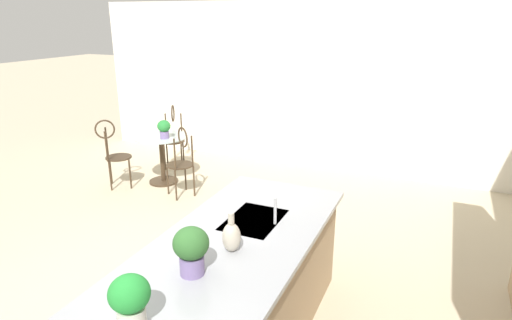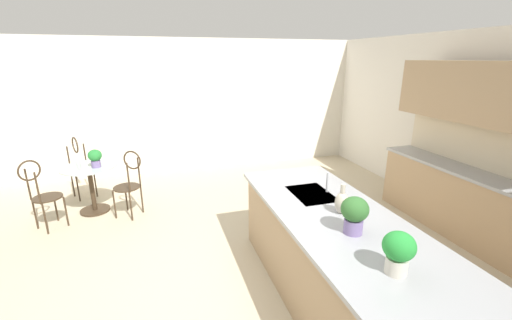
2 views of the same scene
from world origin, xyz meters
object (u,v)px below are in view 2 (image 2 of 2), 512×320
(potted_plant_counter_far, at_px, (399,250))
(potted_plant_counter_near, at_px, (354,213))
(chair_near_window, at_px, (129,181))
(vase_on_counter, at_px, (342,202))
(potted_plant_on_table, at_px, (95,157))
(bistro_table, at_px, (91,185))
(chair_toward_desk, at_px, (42,191))
(chair_by_island, at_px, (80,165))

(potted_plant_counter_far, xyz_separation_m, potted_plant_counter_near, (-0.55, 0.02, 0.01))
(chair_near_window, height_order, vase_on_counter, vase_on_counter)
(potted_plant_on_table, bearing_deg, bistro_table, -119.01)
(bistro_table, height_order, potted_plant_counter_near, potted_plant_counter_near)
(chair_near_window, distance_m, vase_on_counter, 3.24)
(potted_plant_on_table, xyz_separation_m, potted_plant_counter_far, (3.65, 2.38, 0.20))
(chair_toward_desk, distance_m, potted_plant_counter_far, 4.51)
(potted_plant_on_table, relative_size, potted_plant_counter_near, 0.86)
(chair_by_island, distance_m, chair_toward_desk, 1.18)
(chair_toward_desk, bearing_deg, potted_plant_counter_far, 42.71)
(vase_on_counter, bearing_deg, chair_by_island, -140.74)
(potted_plant_counter_near, relative_size, vase_on_counter, 1.11)
(bistro_table, xyz_separation_m, chair_toward_desk, (0.43, -0.54, 0.13))
(potted_plant_on_table, distance_m, vase_on_counter, 3.72)
(bistro_table, distance_m, vase_on_counter, 3.89)
(chair_toward_desk, bearing_deg, bistro_table, 128.50)
(bistro_table, height_order, potted_plant_counter_far, potted_plant_counter_far)
(chair_by_island, bearing_deg, chair_toward_desk, -13.21)
(chair_by_island, bearing_deg, potted_plant_counter_far, 31.95)
(potted_plant_on_table, height_order, vase_on_counter, vase_on_counter)
(potted_plant_on_table, xyz_separation_m, vase_on_counter, (2.75, 2.50, 0.13))
(potted_plant_on_table, bearing_deg, potted_plant_counter_near, 37.75)
(potted_plant_on_table, bearing_deg, vase_on_counter, 42.28)
(chair_by_island, height_order, vase_on_counter, vase_on_counter)
(chair_near_window, relative_size, potted_plant_counter_near, 3.26)
(bistro_table, relative_size, chair_toward_desk, 0.77)
(potted_plant_counter_far, distance_m, potted_plant_counter_near, 0.55)
(chair_toward_desk, bearing_deg, vase_on_counter, 52.91)
(vase_on_counter, bearing_deg, chair_near_window, -140.40)
(vase_on_counter, bearing_deg, bistro_table, -137.06)
(chair_near_window, bearing_deg, bistro_table, -121.04)
(chair_near_window, distance_m, chair_toward_desk, 1.12)
(chair_toward_desk, bearing_deg, potted_plant_counter_near, 48.17)
(bistro_table, height_order, vase_on_counter, vase_on_counter)
(chair_toward_desk, height_order, potted_plant_counter_far, potted_plant_counter_far)
(chair_near_window, distance_m, potted_plant_counter_near, 3.46)
(bistro_table, relative_size, vase_on_counter, 2.78)
(chair_near_window, height_order, potted_plant_counter_near, potted_plant_counter_near)
(potted_plant_counter_far, bearing_deg, bistro_table, -146.10)
(potted_plant_on_table, relative_size, vase_on_counter, 0.95)
(chair_toward_desk, xyz_separation_m, vase_on_counter, (2.39, 3.16, 0.46))
(chair_near_window, relative_size, vase_on_counter, 3.62)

